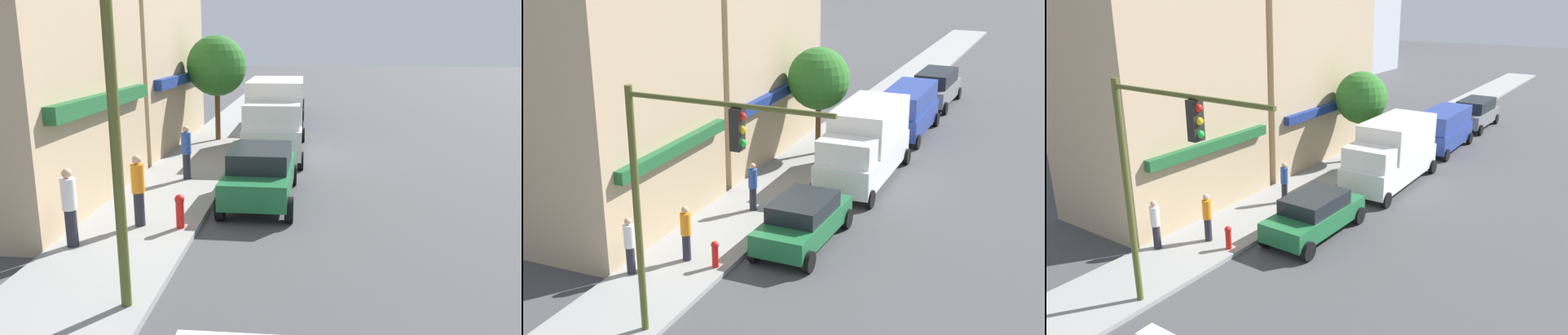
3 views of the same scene
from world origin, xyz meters
TOP-DOWN VIEW (x-y plane):
  - traffic_signal at (5.34, 5.24)m, footprint 0.32×5.11m
  - sedan_green at (11.95, 4.70)m, footprint 4.44×2.02m
  - box_truck_white at (18.56, 4.70)m, footprint 6.22×2.42m
  - van_blue at (25.55, 4.70)m, footprint 5.02×2.22m
  - suv_grey at (32.00, 4.70)m, footprint 4.73×2.12m
  - pedestrian_blue_shirt at (13.59, 7.29)m, footprint 0.32×0.32m
  - pedestrian_orange_vest at (9.17, 7.43)m, footprint 0.32×0.32m
  - pedestrian_white_shirt at (7.76, 8.49)m, footprint 0.32×0.32m
  - fire_hydrant at (9.10, 6.40)m, footprint 0.24×0.24m
  - street_tree at (20.67, 7.50)m, footprint 2.70×2.70m

SIDE VIEW (x-z plane):
  - fire_hydrant at x=9.10m, z-range 0.19..1.03m
  - sedan_green at x=11.95m, z-range 0.05..1.64m
  - suv_grey at x=32.00m, z-range 0.06..2.00m
  - pedestrian_blue_shirt at x=13.59m, z-range 0.19..1.96m
  - pedestrian_orange_vest at x=9.17m, z-range 0.19..1.96m
  - pedestrian_white_shirt at x=7.76m, z-range 0.19..1.96m
  - van_blue at x=25.55m, z-range 0.12..2.46m
  - box_truck_white at x=18.56m, z-range 0.07..3.11m
  - street_tree at x=20.67m, z-range 1.14..5.86m
  - traffic_signal at x=5.34m, z-range 1.20..7.72m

